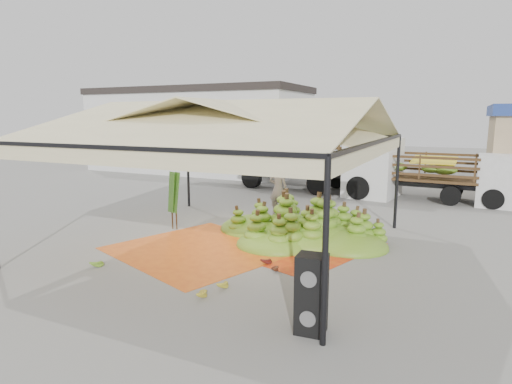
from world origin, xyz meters
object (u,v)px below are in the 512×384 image
at_px(truck_right, 447,172).
at_px(truck_left, 323,158).
at_px(speaker_stack, 311,294).
at_px(vendor, 278,189).
at_px(banana_heap, 301,219).

bearing_deg(truck_right, truck_left, -179.67).
relative_size(speaker_stack, vendor, 0.68).
bearing_deg(truck_left, banana_heap, -69.80).
xyz_separation_m(banana_heap, truck_right, (3.67, 8.08, 0.66)).
distance_m(truck_left, truck_right, 5.56).
bearing_deg(vendor, speaker_stack, 120.30).
relative_size(banana_heap, speaker_stack, 4.15).
xyz_separation_m(banana_heap, truck_left, (-1.88, 8.28, 1.02)).
relative_size(banana_heap, truck_left, 0.71).
height_order(speaker_stack, truck_right, truck_right).
xyz_separation_m(speaker_stack, truck_right, (1.63, 13.34, 0.59)).
distance_m(vendor, truck_right, 7.83).
relative_size(truck_left, truck_right, 1.31).
height_order(vendor, truck_left, truck_left).
bearing_deg(speaker_stack, vendor, 111.94).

